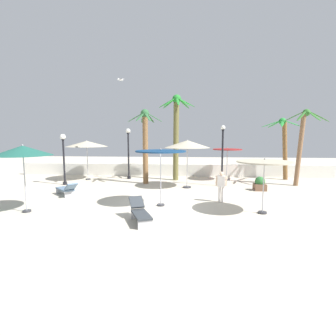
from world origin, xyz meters
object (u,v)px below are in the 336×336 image
at_px(seagull_0, 120,80).
at_px(planter, 260,184).
at_px(lamp_post_1, 222,154).
at_px(patio_umbrella_3, 23,151).
at_px(lounge_chair_0, 67,189).
at_px(patio_umbrella_0, 264,164).
at_px(palm_tree_3, 302,138).
at_px(lamp_post_0, 64,153).
at_px(patio_umbrella_4, 87,144).
at_px(palm_tree_1, 176,129).
at_px(palm_tree_2, 145,138).
at_px(palm_tree_0, 284,141).
at_px(patio_umbrella_5, 187,144).
at_px(lounge_chair_1, 140,212).
at_px(guest_0, 221,184).
at_px(patio_umbrella_1, 227,152).
at_px(patio_umbrella_2, 161,153).
at_px(lamp_post_2, 128,149).

height_order(seagull_0, planter, seagull_0).
height_order(lamp_post_1, seagull_0, seagull_0).
distance_m(patio_umbrella_3, lounge_chair_0, 3.93).
relative_size(patio_umbrella_0, lamp_post_1, 0.60).
distance_m(palm_tree_3, lounge_chair_0, 14.93).
bearing_deg(lamp_post_0, patio_umbrella_4, 68.91).
bearing_deg(palm_tree_1, palm_tree_2, -141.93).
height_order(palm_tree_0, planter, palm_tree_0).
bearing_deg(palm_tree_3, patio_umbrella_0, -121.93).
relative_size(patio_umbrella_5, palm_tree_3, 0.61).
height_order(lounge_chair_1, guest_0, guest_0).
bearing_deg(lamp_post_1, lounge_chair_0, -158.27).
height_order(patio_umbrella_1, palm_tree_3, palm_tree_3).
relative_size(palm_tree_1, lounge_chair_1, 3.24).
height_order(palm_tree_1, guest_0, palm_tree_1).
bearing_deg(palm_tree_1, patio_umbrella_0, -63.71).
height_order(patio_umbrella_4, lounge_chair_0, patio_umbrella_4).
height_order(patio_umbrella_2, palm_tree_2, palm_tree_2).
relative_size(patio_umbrella_3, palm_tree_3, 0.59).
height_order(patio_umbrella_5, seagull_0, seagull_0).
bearing_deg(patio_umbrella_1, lamp_post_0, -166.55).
bearing_deg(patio_umbrella_4, lounge_chair_1, -59.00).
height_order(patio_umbrella_3, lamp_post_0, lamp_post_0).
distance_m(palm_tree_1, lamp_post_0, 8.01).
height_order(palm_tree_2, lounge_chair_0, palm_tree_2).
distance_m(patio_umbrella_4, lamp_post_0, 2.32).
bearing_deg(lamp_post_2, lamp_post_1, -19.68).
xyz_separation_m(patio_umbrella_4, lounge_chair_0, (0.82, -5.35, -2.30)).
distance_m(palm_tree_2, lamp_post_2, 2.60).
height_order(patio_umbrella_5, lamp_post_1, lamp_post_1).
height_order(patio_umbrella_5, lounge_chair_1, patio_umbrella_5).
distance_m(lamp_post_0, lamp_post_2, 4.68).
bearing_deg(patio_umbrella_5, patio_umbrella_4, 161.33).
xyz_separation_m(lamp_post_1, planter, (2.15, -1.22, -1.77)).
bearing_deg(seagull_0, patio_umbrella_3, -117.43).
bearing_deg(seagull_0, planter, -0.52).
bearing_deg(palm_tree_2, patio_umbrella_3, -119.43).
bearing_deg(palm_tree_3, palm_tree_0, 96.47).
bearing_deg(planter, patio_umbrella_5, 173.82).
relative_size(patio_umbrella_4, seagull_0, 3.67).
distance_m(palm_tree_3, guest_0, 7.83).
bearing_deg(patio_umbrella_1, patio_umbrella_2, -118.59).
distance_m(patio_umbrella_3, guest_0, 9.21).
distance_m(guest_0, seagull_0, 8.78).
distance_m(patio_umbrella_0, patio_umbrella_3, 10.29).
bearing_deg(patio_umbrella_3, patio_umbrella_1, 42.55).
bearing_deg(patio_umbrella_2, palm_tree_1, 87.03).
relative_size(palm_tree_2, lounge_chair_1, 2.63).
bearing_deg(planter, patio_umbrella_3, -154.21).
xyz_separation_m(patio_umbrella_0, palm_tree_3, (4.18, 6.71, 0.99)).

